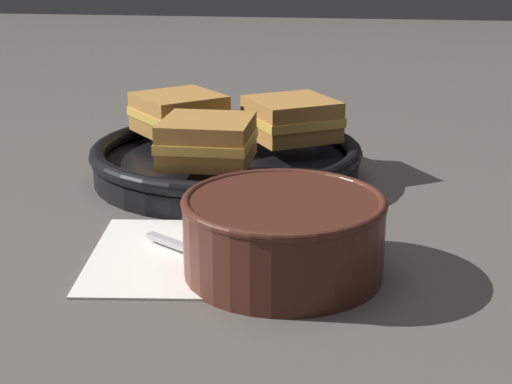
{
  "coord_description": "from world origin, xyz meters",
  "views": [
    {
      "loc": [
        0.12,
        -0.66,
        0.27
      ],
      "look_at": [
        0.02,
        0.04,
        0.04
      ],
      "focal_mm": 55.0,
      "sensor_mm": 36.0,
      "label": 1
    }
  ],
  "objects_px": {
    "spoon": "(233,265)",
    "sandwich_near_left": "(179,113)",
    "soup_bowl": "(284,230)",
    "sandwich_near_right": "(207,141)",
    "skillet": "(226,160)",
    "sandwich_far_left": "(291,119)"
  },
  "relations": [
    {
      "from": "soup_bowl",
      "to": "spoon",
      "type": "relative_size",
      "value": 1.26
    },
    {
      "from": "soup_bowl",
      "to": "sandwich_near_right",
      "type": "height_order",
      "value": "sandwich_near_right"
    },
    {
      "from": "soup_bowl",
      "to": "skillet",
      "type": "xyz_separation_m",
      "value": [
        -0.09,
        0.26,
        -0.02
      ]
    },
    {
      "from": "sandwich_near_left",
      "to": "soup_bowl",
      "type": "bearing_deg",
      "value": -62.25
    },
    {
      "from": "soup_bowl",
      "to": "sandwich_far_left",
      "type": "relative_size",
      "value": 1.3
    },
    {
      "from": "spoon",
      "to": "sandwich_near_left",
      "type": "bearing_deg",
      "value": 144.44
    },
    {
      "from": "spoon",
      "to": "sandwich_near_right",
      "type": "bearing_deg",
      "value": 140.96
    },
    {
      "from": "sandwich_near_left",
      "to": "sandwich_near_right",
      "type": "bearing_deg",
      "value": -64.25
    },
    {
      "from": "soup_bowl",
      "to": "sandwich_near_right",
      "type": "xyz_separation_m",
      "value": [
        -0.1,
        0.18,
        0.03
      ]
    },
    {
      "from": "sandwich_near_right",
      "to": "sandwich_far_left",
      "type": "height_order",
      "value": "same"
    },
    {
      "from": "sandwich_near_right",
      "to": "sandwich_far_left",
      "type": "distance_m",
      "value": 0.14
    },
    {
      "from": "skillet",
      "to": "sandwich_far_left",
      "type": "xyz_separation_m",
      "value": [
        0.07,
        0.03,
        0.04
      ]
    },
    {
      "from": "spoon",
      "to": "skillet",
      "type": "bearing_deg",
      "value": 134.89
    },
    {
      "from": "spoon",
      "to": "sandwich_near_left",
      "type": "height_order",
      "value": "sandwich_near_left"
    },
    {
      "from": "skillet",
      "to": "spoon",
      "type": "bearing_deg",
      "value": -78.76
    },
    {
      "from": "sandwich_near_left",
      "to": "sandwich_near_right",
      "type": "relative_size",
      "value": 1.4
    },
    {
      "from": "soup_bowl",
      "to": "sandwich_near_right",
      "type": "relative_size",
      "value": 1.78
    },
    {
      "from": "sandwich_near_left",
      "to": "sandwich_far_left",
      "type": "height_order",
      "value": "same"
    },
    {
      "from": "skillet",
      "to": "sandwich_near_right",
      "type": "xyz_separation_m",
      "value": [
        -0.0,
        -0.08,
        0.04
      ]
    },
    {
      "from": "soup_bowl",
      "to": "sandwich_near_left",
      "type": "height_order",
      "value": "sandwich_near_left"
    },
    {
      "from": "spoon",
      "to": "sandwich_far_left",
      "type": "bearing_deg",
      "value": 120.01
    },
    {
      "from": "sandwich_near_right",
      "to": "sandwich_far_left",
      "type": "xyz_separation_m",
      "value": [
        0.08,
        0.11,
        0.0
      ]
    }
  ]
}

